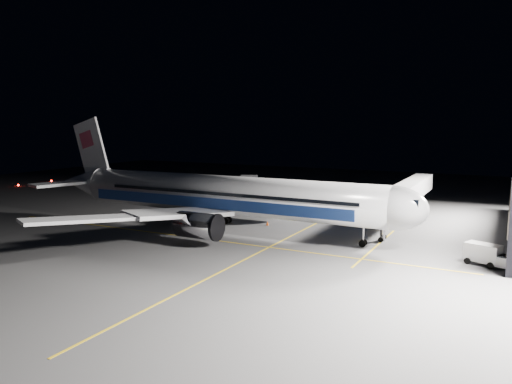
{
  "coord_description": "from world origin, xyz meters",
  "views": [
    {
      "loc": [
        37.09,
        -61.68,
        15.91
      ],
      "look_at": [
        4.85,
        0.31,
        6.0
      ],
      "focal_mm": 35.0,
      "sensor_mm": 36.0,
      "label": 1
    }
  ],
  "objects_px": {
    "baggage_tug": "(289,208)",
    "safety_cone_b": "(267,223)",
    "safety_cone_c": "(263,212)",
    "jet_bridge": "(404,194)",
    "safety_cone_a": "(202,220)",
    "service_truck": "(487,254)",
    "airliner": "(219,195)"
  },
  "relations": [
    {
      "from": "baggage_tug",
      "to": "safety_cone_b",
      "type": "xyz_separation_m",
      "value": [
        1.2,
        -10.99,
        -0.49
      ]
    },
    {
      "from": "baggage_tug",
      "to": "safety_cone_c",
      "type": "distance_m",
      "value": 4.72
    },
    {
      "from": "baggage_tug",
      "to": "jet_bridge",
      "type": "bearing_deg",
      "value": -21.47
    },
    {
      "from": "safety_cone_a",
      "to": "baggage_tug",
      "type": "bearing_deg",
      "value": 54.37
    },
    {
      "from": "jet_bridge",
      "to": "safety_cone_b",
      "type": "relative_size",
      "value": 50.84
    },
    {
      "from": "jet_bridge",
      "to": "service_truck",
      "type": "bearing_deg",
      "value": -57.16
    },
    {
      "from": "safety_cone_b",
      "to": "safety_cone_c",
      "type": "xyz_separation_m",
      "value": [
        -4.7,
        7.87,
        -0.01
      ]
    },
    {
      "from": "safety_cone_b",
      "to": "safety_cone_c",
      "type": "relative_size",
      "value": 1.03
    },
    {
      "from": "airliner",
      "to": "jet_bridge",
      "type": "xyz_separation_m",
      "value": [
        23.08,
        18.06,
        -0.58
      ]
    },
    {
      "from": "airliner",
      "to": "service_truck",
      "type": "height_order",
      "value": "airliner"
    },
    {
      "from": "jet_bridge",
      "to": "baggage_tug",
      "type": "distance_m",
      "value": 19.76
    },
    {
      "from": "baggage_tug",
      "to": "safety_cone_a",
      "type": "xyz_separation_m",
      "value": [
        -9.4,
        -13.12,
        -0.53
      ]
    },
    {
      "from": "airliner",
      "to": "safety_cone_a",
      "type": "xyz_separation_m",
      "value": [
        -5.71,
        4.0,
        -4.87
      ]
    },
    {
      "from": "jet_bridge",
      "to": "service_truck",
      "type": "distance_m",
      "value": 24.28
    },
    {
      "from": "airliner",
      "to": "jet_bridge",
      "type": "bearing_deg",
      "value": 38.04
    },
    {
      "from": "safety_cone_b",
      "to": "safety_cone_c",
      "type": "bearing_deg",
      "value": 120.84
    },
    {
      "from": "safety_cone_c",
      "to": "jet_bridge",
      "type": "bearing_deg",
      "value": 10.05
    },
    {
      "from": "baggage_tug",
      "to": "safety_cone_a",
      "type": "height_order",
      "value": "baggage_tug"
    },
    {
      "from": "service_truck",
      "to": "safety_cone_c",
      "type": "xyz_separation_m",
      "value": [
        -35.93,
        16.16,
        -0.96
      ]
    },
    {
      "from": "jet_bridge",
      "to": "safety_cone_b",
      "type": "xyz_separation_m",
      "value": [
        -18.18,
        -11.92,
        -4.24
      ]
    },
    {
      "from": "airliner",
      "to": "service_truck",
      "type": "xyz_separation_m",
      "value": [
        36.12,
        -2.16,
        -3.87
      ]
    },
    {
      "from": "safety_cone_a",
      "to": "service_truck",
      "type": "bearing_deg",
      "value": -8.38
    },
    {
      "from": "jet_bridge",
      "to": "baggage_tug",
      "type": "xyz_separation_m",
      "value": [
        -19.38,
        -0.93,
        -3.75
      ]
    },
    {
      "from": "baggage_tug",
      "to": "safety_cone_c",
      "type": "relative_size",
      "value": 4.65
    },
    {
      "from": "airliner",
      "to": "service_truck",
      "type": "bearing_deg",
      "value": -3.42
    },
    {
      "from": "jet_bridge",
      "to": "service_truck",
      "type": "height_order",
      "value": "jet_bridge"
    },
    {
      "from": "jet_bridge",
      "to": "safety_cone_a",
      "type": "height_order",
      "value": "jet_bridge"
    },
    {
      "from": "baggage_tug",
      "to": "safety_cone_b",
      "type": "bearing_deg",
      "value": -108.02
    },
    {
      "from": "airliner",
      "to": "service_truck",
      "type": "relative_size",
      "value": 12.14
    },
    {
      "from": "safety_cone_b",
      "to": "safety_cone_a",
      "type": "bearing_deg",
      "value": -168.63
    },
    {
      "from": "safety_cone_a",
      "to": "safety_cone_c",
      "type": "distance_m",
      "value": 11.61
    },
    {
      "from": "safety_cone_a",
      "to": "jet_bridge",
      "type": "bearing_deg",
      "value": 26.03
    }
  ]
}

